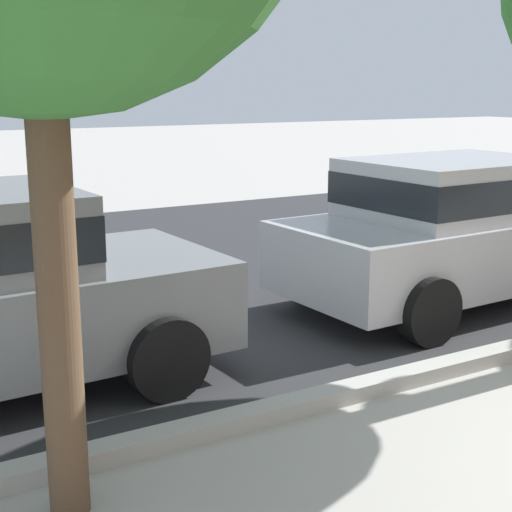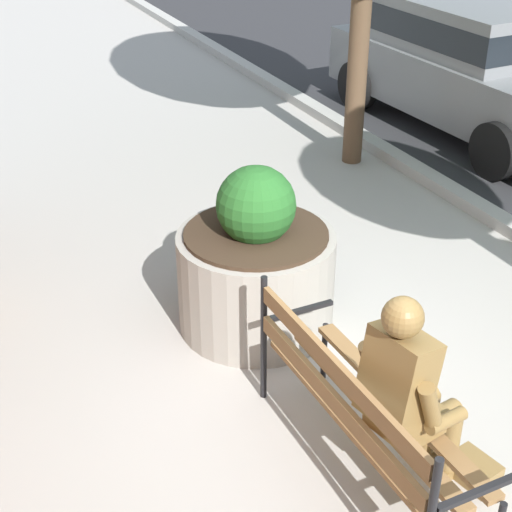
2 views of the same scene
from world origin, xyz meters
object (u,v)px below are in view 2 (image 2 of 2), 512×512
Objects in this scene: concrete_planter at (256,269)px; parked_car_grey at (476,62)px; bronze_statue_seated at (415,399)px; park_bench at (358,403)px.

concrete_planter is 0.32× the size of parked_car_grey.
bronze_statue_seated is at bearing -42.04° from parked_car_grey.
bronze_statue_seated is 0.33× the size of parked_car_grey.
parked_car_grey is (-4.55, 4.52, 0.30)m from park_bench.
parked_car_grey reaches higher than bronze_statue_seated.
bronze_statue_seated reaches higher than concrete_planter.
park_bench is 0.34m from bronze_statue_seated.
parked_car_grey is at bearing 135.19° from park_bench.
parked_car_grey is at bearing 137.96° from bronze_statue_seated.
concrete_planter reaches higher than park_bench.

